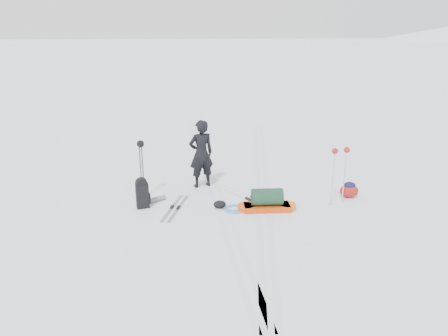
{
  "coord_description": "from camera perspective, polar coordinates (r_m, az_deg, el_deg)",
  "views": [
    {
      "loc": [
        -0.72,
        -10.23,
        4.49
      ],
      "look_at": [
        0.11,
        0.1,
        0.95
      ],
      "focal_mm": 35.0,
      "sensor_mm": 36.0,
      "label": 1
    }
  ],
  "objects": [
    {
      "name": "ground",
      "position": [
        11.2,
        -0.54,
        -4.79
      ],
      "size": [
        200.0,
        200.0,
        0.0
      ],
      "primitive_type": "plane",
      "color": "white",
      "rests_on": "ground"
    },
    {
      "name": "snow_hill_backdrop",
      "position": [
        135.31,
        25.34,
        -16.11
      ],
      "size": [
        359.5,
        192.0,
        162.45
      ],
      "color": "white",
      "rests_on": "ground"
    },
    {
      "name": "ski_tracks",
      "position": [
        12.05,
        2.07,
        -3.01
      ],
      "size": [
        3.38,
        17.97,
        0.01
      ],
      "color": "silver",
      "rests_on": "ground"
    },
    {
      "name": "skier",
      "position": [
        12.1,
        -3.0,
        1.86
      ],
      "size": [
        0.81,
        0.66,
        1.92
      ],
      "primitive_type": "imported",
      "rotation": [
        0.0,
        0.0,
        3.46
      ],
      "color": "black",
      "rests_on": "ground"
    },
    {
      "name": "pulk_sled",
      "position": [
        10.86,
        5.63,
        -4.42
      ],
      "size": [
        1.47,
        0.49,
        0.56
      ],
      "rotation": [
        0.0,
        0.0,
        -0.02
      ],
      "color": "#C23C0B",
      "rests_on": "ground"
    },
    {
      "name": "expedition_rucksack",
      "position": [
        11.12,
        -10.39,
        -3.28
      ],
      "size": [
        0.73,
        0.68,
        0.78
      ],
      "rotation": [
        0.0,
        0.0,
        0.26
      ],
      "color": "black",
      "rests_on": "ground"
    },
    {
      "name": "ski_poles_black",
      "position": [
        11.48,
        -10.82,
        2.21
      ],
      "size": [
        0.19,
        0.19,
        1.55
      ],
      "rotation": [
        0.0,
        0.0,
        0.11
      ],
      "color": "black",
      "rests_on": "ground"
    },
    {
      "name": "ski_poles_silver",
      "position": [
        11.15,
        14.96,
        1.39
      ],
      "size": [
        0.48,
        0.22,
        1.51
      ],
      "rotation": [
        0.0,
        0.0,
        0.38
      ],
      "color": "#BABEC2",
      "rests_on": "ground"
    },
    {
      "name": "touring_skis_grey",
      "position": [
        11.04,
        -6.4,
        -5.2
      ],
      "size": [
        0.68,
        1.66,
        0.06
      ],
      "rotation": [
        0.0,
        0.0,
        1.3
      ],
      "color": "gray",
      "rests_on": "ground"
    },
    {
      "name": "touring_skis_white",
      "position": [
        11.51,
        3.53,
        -4.07
      ],
      "size": [
        1.31,
        1.72,
        0.07
      ],
      "rotation": [
        0.0,
        0.0,
        -0.97
      ],
      "color": "silver",
      "rests_on": "ground"
    },
    {
      "name": "rope_coil",
      "position": [
        10.9,
        1.28,
        -5.31
      ],
      "size": [
        0.58,
        0.58,
        0.06
      ],
      "rotation": [
        0.0,
        0.0,
        0.13
      ],
      "color": "#5694D2",
      "rests_on": "ground"
    },
    {
      "name": "small_daypack",
      "position": [
        12.04,
        16.03,
        -2.76
      ],
      "size": [
        0.51,
        0.39,
        0.42
      ],
      "rotation": [
        0.0,
        0.0,
        -0.04
      ],
      "color": "maroon",
      "rests_on": "ground"
    },
    {
      "name": "thermos_pair",
      "position": [
        11.19,
        -10.65,
        -4.46
      ],
      "size": [
        0.27,
        0.16,
        0.26
      ],
      "rotation": [
        0.0,
        0.0,
        -0.42
      ],
      "color": "#585A5F",
      "rests_on": "ground"
    },
    {
      "name": "stuff_sack",
      "position": [
        10.96,
        -0.57,
        -4.77
      ],
      "size": [
        0.38,
        0.34,
        0.2
      ],
      "rotation": [
        0.0,
        0.0,
        0.39
      ],
      "color": "black",
      "rests_on": "ground"
    }
  ]
}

